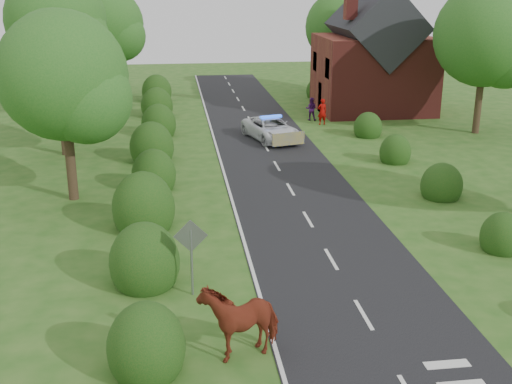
{
  "coord_description": "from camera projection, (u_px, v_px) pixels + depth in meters",
  "views": [
    {
      "loc": [
        -5.39,
        -16.37,
        9.55
      ],
      "look_at": [
        -2.17,
        8.04,
        1.3
      ],
      "focal_mm": 45.0,
      "sensor_mm": 36.0,
      "label": 1
    }
  ],
  "objects": [
    {
      "name": "road_sign",
      "position": [
        191.0,
        246.0,
        19.82
      ],
      "size": [
        1.06,
        0.08,
        2.53
      ],
      "color": "gray",
      "rests_on": "ground"
    },
    {
      "name": "tree_right_b",
      "position": [
        491.0,
        39.0,
        39.5
      ],
      "size": [
        6.56,
        6.4,
        9.4
      ],
      "color": "#332316",
      "rests_on": "ground"
    },
    {
      "name": "road_markings",
      "position": [
        255.0,
        185.0,
        31.04
      ],
      "size": [
        4.96,
        70.0,
        0.01
      ],
      "color": "white",
      "rests_on": "road"
    },
    {
      "name": "tree_left_d",
      "position": [
        111.0,
        27.0,
        53.49
      ],
      "size": [
        6.15,
        6.0,
        8.89
      ],
      "color": "#332316",
      "rests_on": "ground"
    },
    {
      "name": "pedestrian_red",
      "position": [
        322.0,
        112.0,
        43.57
      ],
      "size": [
        0.72,
        0.54,
        1.78
      ],
      "primitive_type": "imported",
      "rotation": [
        0.0,
        0.0,
        3.32
      ],
      "color": "#9E0905",
      "rests_on": "ground"
    },
    {
      "name": "police_van",
      "position": [
        271.0,
        129.0,
        39.51
      ],
      "size": [
        3.52,
        5.4,
        1.52
      ],
      "rotation": [
        0.0,
        0.0,
        0.27
      ],
      "color": "white",
      "rests_on": "ground"
    },
    {
      "name": "tree_left_b",
      "position": [
        62.0,
        65.0,
        34.76
      ],
      "size": [
        5.74,
        5.6,
        8.07
      ],
      "color": "#332316",
      "rests_on": "ground"
    },
    {
      "name": "hedgerow_right",
      "position": [
        431.0,
        178.0,
        30.27
      ],
      "size": [
        2.1,
        45.78,
        2.1
      ],
      "color": "#144413",
      "rests_on": "ground"
    },
    {
      "name": "pedestrian_purple",
      "position": [
        311.0,
        109.0,
        44.95
      ],
      "size": [
        0.92,
        0.81,
        1.6
      ],
      "primitive_type": "imported",
      "rotation": [
        0.0,
        0.0,
        2.85
      ],
      "color": "#441456",
      "rests_on": "ground"
    },
    {
      "name": "cow",
      "position": [
        240.0,
        322.0,
        17.06
      ],
      "size": [
        2.67,
        2.05,
        1.69
      ],
      "primitive_type": "imported",
      "rotation": [
        0.0,
        0.0,
        -1.19
      ],
      "color": "brown",
      "rests_on": "ground"
    },
    {
      "name": "tree_left_c",
      "position": [
        61.0,
        24.0,
        43.48
      ],
      "size": [
        6.97,
        6.8,
        10.22
      ],
      "color": "#332316",
      "rests_on": "ground"
    },
    {
      "name": "house",
      "position": [
        374.0,
        60.0,
        47.26
      ],
      "size": [
        8.0,
        7.4,
        9.17
      ],
      "color": "maroon",
      "rests_on": "ground"
    },
    {
      "name": "road",
      "position": [
        280.0,
        172.0,
        33.19
      ],
      "size": [
        6.0,
        70.0,
        0.02
      ],
      "primitive_type": "cube",
      "color": "black",
      "rests_on": "ground"
    },
    {
      "name": "hedgerow_left",
      "position": [
        151.0,
        182.0,
        29.04
      ],
      "size": [
        2.75,
        50.41,
        3.0
      ],
      "color": "#144413",
      "rests_on": "ground"
    },
    {
      "name": "tree_right_c",
      "position": [
        344.0,
        30.0,
        54.12
      ],
      "size": [
        6.15,
        6.0,
        8.58
      ],
      "color": "#332316",
      "rests_on": "ground"
    },
    {
      "name": "tree_left_a",
      "position": [
        68.0,
        82.0,
        27.33
      ],
      "size": [
        5.74,
        5.6,
        8.38
      ],
      "color": "#332316",
      "rests_on": "ground"
    },
    {
      "name": "ground",
      "position": [
        363.0,
        315.0,
        19.09
      ],
      "size": [
        120.0,
        120.0,
        0.0
      ],
      "primitive_type": "plane",
      "color": "#285A19"
    }
  ]
}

